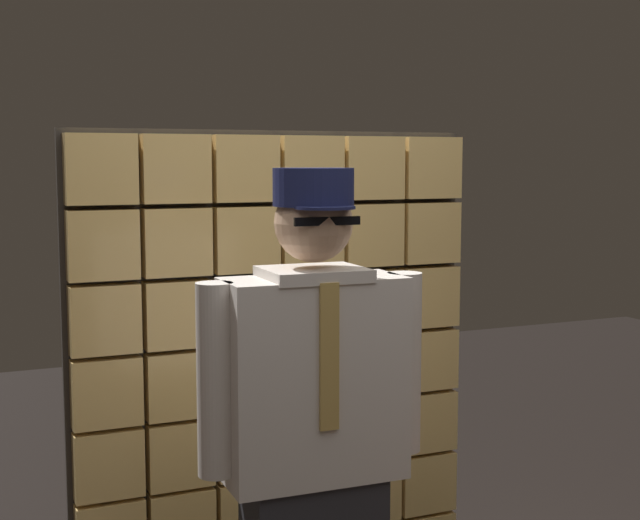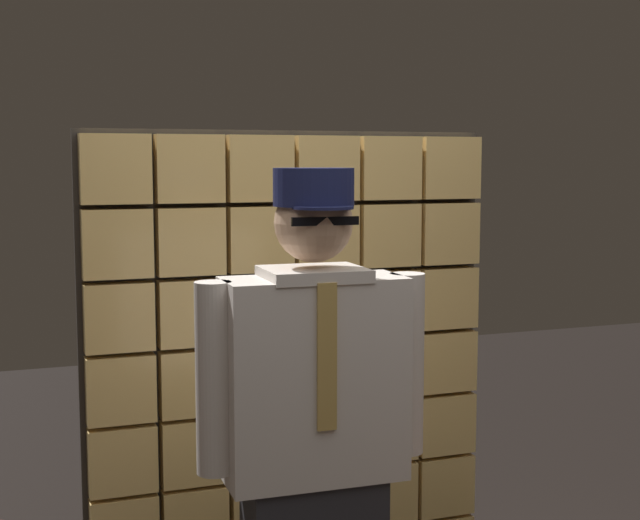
# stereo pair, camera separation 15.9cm
# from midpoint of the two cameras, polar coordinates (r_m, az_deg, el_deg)

# --- Properties ---
(glass_block_wall) EXTENTS (1.64, 0.10, 1.91)m
(glass_block_wall) POSITION_cam_midpoint_polar(r_m,az_deg,el_deg) (3.57, -3.93, -7.25)
(glass_block_wall) COLOR #F2C672
(glass_block_wall) RESTS_ON ground
(standing_person) EXTENTS (0.70, 0.30, 1.75)m
(standing_person) POSITION_cam_midpoint_polar(r_m,az_deg,el_deg) (2.70, -2.13, -12.23)
(standing_person) COLOR #28282D
(standing_person) RESTS_ON ground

